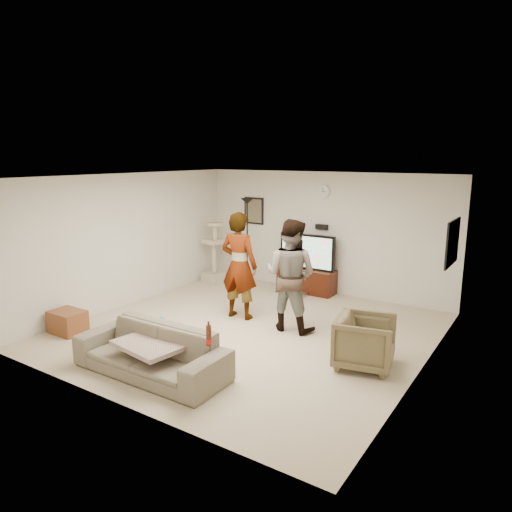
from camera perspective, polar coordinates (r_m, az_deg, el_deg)
The scene contains 24 objects.
floor at distance 7.79m, azimuth -0.89°, elevation -9.12°, with size 5.50×5.50×0.02m, color tan.
ceiling at distance 7.26m, azimuth -0.95°, elevation 9.72°, with size 5.50×5.50×0.02m, color white.
wall_back at distance 9.79m, azimuth 8.15°, elevation 2.83°, with size 5.50×0.04×2.50m, color beige.
wall_front at distance 5.45m, azimuth -17.41°, elevation -5.18°, with size 5.50×0.04×2.50m, color beige.
wall_left at distance 9.23m, azimuth -15.22°, elevation 1.95°, with size 0.04×5.50×2.50m, color beige.
wall_right at distance 6.35m, azimuth 20.13°, elevation -2.92°, with size 0.04×5.50×2.50m, color beige.
wall_clock at distance 9.66m, azimuth 8.22°, elevation 7.79°, with size 0.26×0.26×0.04m, color white.
wall_speaker at distance 9.71m, azimuth 8.02°, elevation 3.54°, with size 0.25×0.10×0.10m, color black.
picture_back at distance 10.54m, azimuth -0.27°, elevation 5.55°, with size 0.42×0.03×0.52m, color brown.
picture_right at distance 7.84m, azimuth 22.84°, elevation 1.52°, with size 0.03×0.78×0.62m, color #D67D56.
tv_stand at distance 9.88m, azimuth 6.19°, elevation -2.95°, with size 1.21×0.45×0.50m, color black.
console_box at distance 9.62m, azimuth 4.88°, elevation -4.69°, with size 0.40×0.30×0.07m, color #B7B7B7.
tv at distance 9.74m, azimuth 6.27°, elevation 0.55°, with size 1.23×0.08×0.73m, color black.
tv_screen at distance 9.70m, azimuth 6.15°, elevation 0.50°, with size 1.13×0.01×0.64m, color #2BD1A8.
floor_lamp at distance 10.15m, azimuth -1.07°, elevation 1.63°, with size 0.32×0.32×1.92m, color black.
cat_tree at distance 10.54m, azimuth -5.15°, elevation 0.49°, with size 0.44×0.44×1.38m, color #B3A58A.
person_left at distance 8.13m, azimuth -2.08°, elevation -1.18°, with size 0.69×0.45×1.89m, color #A1A1A1.
person_right at distance 7.60m, azimuth 4.23°, elevation -2.34°, with size 0.89×0.70×1.84m, color #3F6B83.
sofa at distance 6.39m, azimuth -12.71°, elevation -11.29°, with size 2.13×0.83×0.62m, color #655C4B.
throw_blanket at distance 6.33m, azimuth -12.62°, elevation -10.43°, with size 0.90×0.70×0.06m, color tan.
beer_bottle at distance 5.60m, azimuth -5.79°, elevation -9.64°, with size 0.06×0.06×0.25m, color #491E10.
armchair at distance 6.58m, azimuth 13.14°, elevation -10.16°, with size 0.76×0.78×0.71m, color brown.
side_table at distance 8.22m, azimuth -21.99°, elevation -7.47°, with size 0.55×0.41×0.37m, color brown.
toy_ball at distance 8.34m, azimuth -11.43°, elevation -7.55°, with size 0.08×0.08×0.08m, color #0986A5.
Camera 1 is at (4.07, -6.01, 2.83)m, focal length 32.76 mm.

